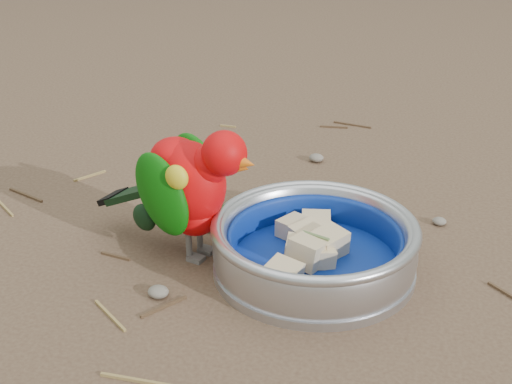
% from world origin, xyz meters
% --- Properties ---
extents(ground, '(60.00, 60.00, 0.00)m').
position_xyz_m(ground, '(0.00, 0.00, 0.00)').
color(ground, brown).
extents(food_bowl, '(0.22, 0.22, 0.02)m').
position_xyz_m(food_bowl, '(0.03, -0.04, 0.01)').
color(food_bowl, '#B2B2BA').
rests_on(food_bowl, ground).
extents(bowl_wall, '(0.22, 0.22, 0.04)m').
position_xyz_m(bowl_wall, '(0.03, -0.04, 0.04)').
color(bowl_wall, '#B2B2BA').
rests_on(bowl_wall, food_bowl).
extents(fruit_wedges, '(0.13, 0.13, 0.03)m').
position_xyz_m(fruit_wedges, '(0.03, -0.04, 0.03)').
color(fruit_wedges, '#CFB688').
rests_on(fruit_wedges, food_bowl).
extents(lory_parrot, '(0.21, 0.14, 0.16)m').
position_xyz_m(lory_parrot, '(-0.11, -0.04, 0.08)').
color(lory_parrot, red).
rests_on(lory_parrot, ground).
extents(ground_debris, '(0.90, 0.80, 0.01)m').
position_xyz_m(ground_debris, '(-0.00, 0.06, 0.00)').
color(ground_debris, olive).
rests_on(ground_debris, ground).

